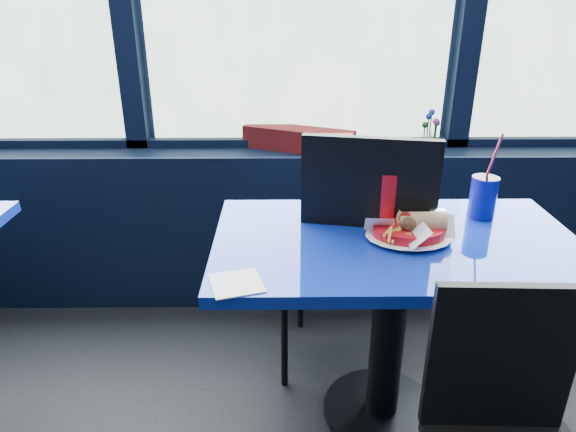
{
  "coord_description": "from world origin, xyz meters",
  "views": [
    {
      "loc": [
        -0.07,
        0.49,
        1.49
      ],
      "look_at": [
        -0.06,
        1.98,
        0.84
      ],
      "focal_mm": 32.0,
      "sensor_mm": 36.0,
      "label": 1
    }
  ],
  "objects_px": {
    "chair_near_back": "(352,244)",
    "food_basket": "(410,230)",
    "near_table": "(392,286)",
    "flower_vase": "(430,140)",
    "soda_cup": "(483,196)",
    "planter_box": "(298,139)",
    "ketchup_bottle": "(388,196)"
  },
  "relations": [
    {
      "from": "near_table",
      "to": "chair_near_back",
      "type": "relative_size",
      "value": 1.13
    },
    {
      "from": "near_table",
      "to": "ketchup_bottle",
      "type": "distance_m",
      "value": 0.31
    },
    {
      "from": "near_table",
      "to": "flower_vase",
      "type": "distance_m",
      "value": 0.93
    },
    {
      "from": "planter_box",
      "to": "soda_cup",
      "type": "bearing_deg",
      "value": -23.05
    },
    {
      "from": "food_basket",
      "to": "soda_cup",
      "type": "xyz_separation_m",
      "value": [
        0.3,
        0.18,
        0.05
      ]
    },
    {
      "from": "planter_box",
      "to": "soda_cup",
      "type": "height_order",
      "value": "soda_cup"
    },
    {
      "from": "near_table",
      "to": "food_basket",
      "type": "distance_m",
      "value": 0.22
    },
    {
      "from": "chair_near_back",
      "to": "food_basket",
      "type": "bearing_deg",
      "value": 133.5
    },
    {
      "from": "chair_near_back",
      "to": "soda_cup",
      "type": "distance_m",
      "value": 0.5
    },
    {
      "from": "near_table",
      "to": "soda_cup",
      "type": "height_order",
      "value": "soda_cup"
    },
    {
      "from": "chair_near_back",
      "to": "planter_box",
      "type": "distance_m",
      "value": 0.71
    },
    {
      "from": "planter_box",
      "to": "flower_vase",
      "type": "distance_m",
      "value": 0.62
    },
    {
      "from": "soda_cup",
      "to": "ketchup_bottle",
      "type": "bearing_deg",
      "value": -167.32
    },
    {
      "from": "chair_near_back",
      "to": "flower_vase",
      "type": "xyz_separation_m",
      "value": [
        0.43,
        0.59,
        0.25
      ]
    },
    {
      "from": "food_basket",
      "to": "ketchup_bottle",
      "type": "distance_m",
      "value": 0.14
    },
    {
      "from": "planter_box",
      "to": "ketchup_bottle",
      "type": "height_order",
      "value": "ketchup_bottle"
    },
    {
      "from": "ketchup_bottle",
      "to": "soda_cup",
      "type": "distance_m",
      "value": 0.37
    },
    {
      "from": "planter_box",
      "to": "ketchup_bottle",
      "type": "xyz_separation_m",
      "value": [
        0.28,
        -0.78,
        0.01
      ]
    },
    {
      "from": "food_basket",
      "to": "soda_cup",
      "type": "bearing_deg",
      "value": 56.39
    },
    {
      "from": "soda_cup",
      "to": "flower_vase",
      "type": "bearing_deg",
      "value": 91.96
    },
    {
      "from": "soda_cup",
      "to": "planter_box",
      "type": "bearing_deg",
      "value": 132.49
    },
    {
      "from": "near_table",
      "to": "flower_vase",
      "type": "relative_size",
      "value": 5.93
    },
    {
      "from": "chair_near_back",
      "to": "planter_box",
      "type": "bearing_deg",
      "value": -62.37
    },
    {
      "from": "near_table",
      "to": "chair_near_back",
      "type": "xyz_separation_m",
      "value": [
        -0.11,
        0.24,
        0.04
      ]
    },
    {
      "from": "flower_vase",
      "to": "ketchup_bottle",
      "type": "height_order",
      "value": "ketchup_bottle"
    },
    {
      "from": "planter_box",
      "to": "food_basket",
      "type": "relative_size",
      "value": 1.7
    },
    {
      "from": "flower_vase",
      "to": "food_basket",
      "type": "xyz_separation_m",
      "value": [
        -0.27,
        -0.83,
        -0.08
      ]
    },
    {
      "from": "flower_vase",
      "to": "ketchup_bottle",
      "type": "distance_m",
      "value": 0.8
    },
    {
      "from": "near_table",
      "to": "chair_near_back",
      "type": "height_order",
      "value": "chair_near_back"
    },
    {
      "from": "chair_near_back",
      "to": "planter_box",
      "type": "xyz_separation_m",
      "value": [
        -0.19,
        0.64,
        0.24
      ]
    },
    {
      "from": "planter_box",
      "to": "soda_cup",
      "type": "xyz_separation_m",
      "value": [
        0.64,
        -0.7,
        -0.02
      ]
    },
    {
      "from": "near_table",
      "to": "food_basket",
      "type": "height_order",
      "value": "food_basket"
    }
  ]
}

